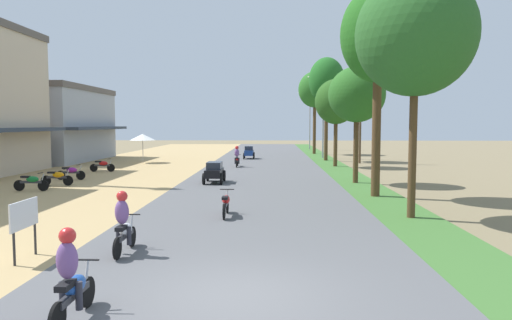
{
  "coord_description": "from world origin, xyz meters",
  "views": [
    {
      "loc": [
        0.74,
        -8.97,
        3.45
      ],
      "look_at": [
        -0.26,
        20.17,
        1.21
      ],
      "focal_mm": 32.93,
      "sensor_mm": 36.0,
      "label": 1
    }
  ],
  "objects": [
    {
      "name": "vendor_umbrella",
      "position": [
        -10.57,
        31.65,
        2.31
      ],
      "size": [
        2.2,
        2.2,
        2.52
      ],
      "color": "#99999E",
      "rests_on": "dirt_shoulder"
    },
    {
      "name": "car_sedan_black",
      "position": [
        -2.57,
        17.75,
        0.74
      ],
      "size": [
        1.1,
        2.26,
        1.19
      ],
      "color": "black",
      "rests_on": "road_strip"
    },
    {
      "name": "streetlamp_near",
      "position": [
        5.8,
        37.91,
        4.78
      ],
      "size": [
        3.16,
        0.2,
        8.25
      ],
      "color": "gray",
      "rests_on": "median_strip"
    },
    {
      "name": "street_signboard",
      "position": [
        -5.41,
        2.32,
        1.11
      ],
      "size": [
        0.06,
        1.3,
        1.5
      ],
      "color": "#262628",
      "rests_on": "dirt_shoulder"
    },
    {
      "name": "median_tree_nearest",
      "position": [
        5.8,
        8.06,
        6.58
      ],
      "size": [
        4.22,
        4.22,
        8.72
      ],
      "color": "#4C351E",
      "rests_on": "median_strip"
    },
    {
      "name": "median_tree_fifth",
      "position": [
        5.76,
        34.91,
        7.39
      ],
      "size": [
        3.3,
        3.3,
        9.52
      ],
      "color": "#4C351E",
      "rests_on": "median_strip"
    },
    {
      "name": "streetlamp_mid",
      "position": [
        5.8,
        54.31,
        4.57
      ],
      "size": [
        3.16,
        0.2,
        7.82
      ],
      "color": "gray",
      "rests_on": "median_strip"
    },
    {
      "name": "car_hatchback_blue",
      "position": [
        -1.5,
        36.51,
        0.75
      ],
      "size": [
        1.04,
        2.0,
        1.23
      ],
      "color": "navy",
      "rests_on": "road_strip"
    },
    {
      "name": "motorbike_ahead_third",
      "position": [
        -0.95,
        7.98,
        0.57
      ],
      "size": [
        0.54,
        1.8,
        0.94
      ],
      "color": "black",
      "rests_on": "road_strip"
    },
    {
      "name": "utility_pole_near",
      "position": [
        8.44,
        32.4,
        4.21
      ],
      "size": [
        1.8,
        0.2,
        8.05
      ],
      "color": "brown",
      "rests_on": "ground"
    },
    {
      "name": "median_tree_second",
      "position": [
        5.61,
        13.11,
        7.47
      ],
      "size": [
        3.47,
        3.47,
        9.7
      ],
      "color": "#4C351E",
      "rests_on": "median_strip"
    },
    {
      "name": "road_strip",
      "position": [
        0.0,
        0.0,
        0.04
      ],
      "size": [
        9.0,
        140.0,
        0.08
      ],
      "primitive_type": "cube",
      "color": "#565659",
      "rests_on": "ground"
    },
    {
      "name": "ground_plane",
      "position": [
        0.0,
        0.0,
        0.0
      ],
      "size": [
        180.0,
        180.0,
        0.0
      ],
      "primitive_type": "plane",
      "color": "#7A6B4C"
    },
    {
      "name": "median_tree_fourth",
      "position": [
        5.83,
        28.81,
        5.2
      ],
      "size": [
        3.35,
        3.35,
        6.96
      ],
      "color": "#4C351E",
      "rests_on": "median_strip"
    },
    {
      "name": "motorbike_ahead_fourth",
      "position": [
        -2.02,
        27.8,
        0.86
      ],
      "size": [
        0.54,
        1.8,
        1.66
      ],
      "color": "black",
      "rests_on": "road_strip"
    },
    {
      "name": "shophouse_far",
      "position": [
        -19.98,
        33.81,
        3.46
      ],
      "size": [
        9.75,
        12.55,
        6.9
      ],
      "color": "#999EA8",
      "rests_on": "ground"
    },
    {
      "name": "parked_motorbike_third",
      "position": [
        -11.42,
        14.19,
        0.55
      ],
      "size": [
        1.8,
        0.54,
        0.94
      ],
      "color": "black",
      "rests_on": "dirt_shoulder"
    },
    {
      "name": "parked_motorbike_fourth",
      "position": [
        -11.08,
        16.32,
        0.55
      ],
      "size": [
        1.8,
        0.54,
        0.94
      ],
      "color": "black",
      "rests_on": "dirt_shoulder"
    },
    {
      "name": "motorbike_ahead_second",
      "position": [
        -3.1,
        2.91,
        0.86
      ],
      "size": [
        0.54,
        1.8,
        1.66
      ],
      "color": "black",
      "rests_on": "road_strip"
    },
    {
      "name": "motorbike_foreground_rider",
      "position": [
        -2.64,
        -1.34,
        0.86
      ],
      "size": [
        0.54,
        1.8,
        1.66
      ],
      "color": "black",
      "rests_on": "road_strip"
    },
    {
      "name": "median_tree_sixth",
      "position": [
        5.56,
        44.67,
        7.29
      ],
      "size": [
        3.7,
        3.7,
        9.31
      ],
      "color": "#4C351E",
      "rests_on": "median_strip"
    },
    {
      "name": "median_tree_third",
      "position": [
        5.57,
        18.18,
        5.1
      ],
      "size": [
        3.25,
        3.25,
        6.67
      ],
      "color": "#4C351E",
      "rests_on": "median_strip"
    },
    {
      "name": "parked_motorbike_fifth",
      "position": [
        -11.47,
        18.98,
        0.55
      ],
      "size": [
        1.8,
        0.54,
        0.94
      ],
      "color": "black",
      "rests_on": "dirt_shoulder"
    },
    {
      "name": "parked_motorbike_sixth",
      "position": [
        -11.3,
        23.84,
        0.55
      ],
      "size": [
        1.8,
        0.54,
        0.94
      ],
      "color": "black",
      "rests_on": "dirt_shoulder"
    }
  ]
}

